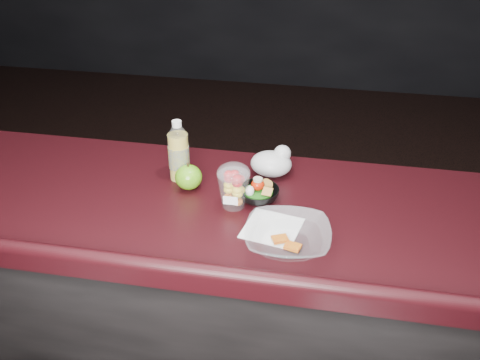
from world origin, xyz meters
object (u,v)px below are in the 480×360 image
object	(u,v)px
lemonade_bottle	(179,155)
green_apple	(189,177)
snack_bowl	(258,193)
takeout_bowl	(288,238)
fruit_cup	(234,185)

from	to	relation	value
lemonade_bottle	green_apple	size ratio (longest dim) A/B	2.29
snack_bowl	takeout_bowl	xyz separation A→B (m)	(0.12, -0.22, 0.00)
lemonade_bottle	fruit_cup	bearing A→B (deg)	-31.98
fruit_cup	snack_bowl	size ratio (longest dim) A/B	1.02
lemonade_bottle	snack_bowl	distance (m)	0.31
fruit_cup	green_apple	size ratio (longest dim) A/B	1.58
green_apple	takeout_bowl	world-z (taller)	green_apple
green_apple	takeout_bowl	size ratio (longest dim) A/B	0.36
fruit_cup	takeout_bowl	world-z (taller)	fruit_cup
fruit_cup	green_apple	xyz separation A→B (m)	(-0.17, 0.08, -0.03)
fruit_cup	green_apple	distance (m)	0.19
snack_bowl	takeout_bowl	distance (m)	0.25
green_apple	lemonade_bottle	bearing A→B (deg)	129.26
green_apple	snack_bowl	distance (m)	0.24
fruit_cup	green_apple	bearing A→B (deg)	155.56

